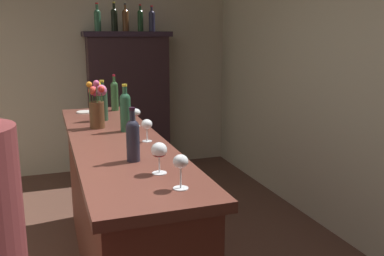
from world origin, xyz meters
name	(u,v)px	position (x,y,z in m)	size (l,w,h in m)	color
wall_back	(21,54)	(0.00, 3.04, 1.46)	(5.15, 0.12, 2.92)	#BAAC94
bar_counter	(119,211)	(0.66, 0.38, 0.51)	(0.58, 2.47, 1.02)	brown
display_cabinet	(129,101)	(1.19, 2.76, 0.90)	(1.03, 0.37, 1.72)	black
wine_bottle_merlot	(133,138)	(0.66, -0.16, 1.15)	(0.07, 0.07, 0.29)	#232331
wine_bottle_pinot	(125,110)	(0.76, 0.56, 1.17)	(0.08, 0.08, 0.33)	#224C33
wine_bottle_malbec	(103,102)	(0.66, 1.00, 1.17)	(0.08, 0.08, 0.32)	#2A4730
wine_bottle_riesling	(115,94)	(0.82, 1.42, 1.16)	(0.07, 0.07, 0.32)	#2D532D
wine_glass_front	(181,163)	(0.77, -0.64, 1.14)	(0.07, 0.07, 0.15)	white
wine_glass_mid	(135,113)	(0.85, 0.70, 1.12)	(0.08, 0.08, 0.13)	white
wine_glass_rear	(147,125)	(0.83, 0.22, 1.13)	(0.07, 0.07, 0.14)	white
wine_glass_spare	(159,152)	(0.74, -0.41, 1.13)	(0.08, 0.08, 0.15)	white
flower_arrangement	(97,104)	(0.58, 0.74, 1.19)	(0.15, 0.14, 0.35)	#55341E
cheese_plate	(85,112)	(0.55, 1.39, 1.03)	(0.15, 0.15, 0.01)	white
display_bottle_left	(97,19)	(0.86, 2.76, 1.86)	(0.08, 0.08, 0.32)	#264E35
display_bottle_midleft	(114,18)	(1.05, 2.76, 1.87)	(0.07, 0.07, 0.33)	black
display_bottle_center	(126,19)	(1.18, 2.76, 1.86)	(0.08, 0.08, 0.32)	#4B2D17
display_bottle_midright	(140,19)	(1.36, 2.76, 1.86)	(0.07, 0.07, 0.31)	black
display_bottle_right	(152,20)	(1.50, 2.76, 1.86)	(0.07, 0.07, 0.30)	#222135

